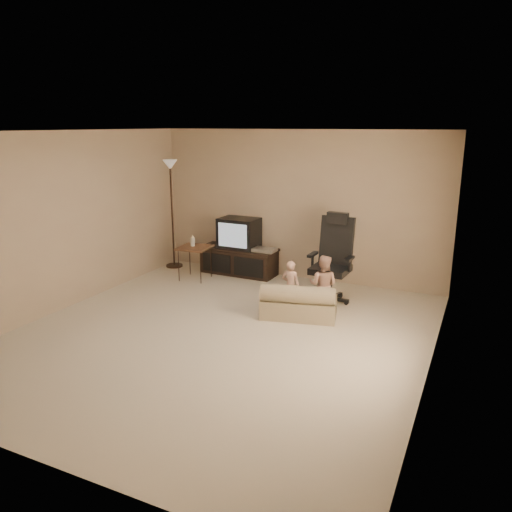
{
  "coord_description": "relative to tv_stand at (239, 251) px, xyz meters",
  "views": [
    {
      "loc": [
        2.88,
        -5.09,
        2.58
      ],
      "look_at": [
        0.22,
        0.6,
        0.91
      ],
      "focal_mm": 35.0,
      "sensor_mm": 36.0,
      "label": 1
    }
  ],
  "objects": [
    {
      "name": "floor",
      "position": [
        0.99,
        -2.49,
        -0.42
      ],
      "size": [
        5.5,
        5.5,
        0.0
      ],
      "primitive_type": "plane",
      "color": "beige",
      "rests_on": "ground"
    },
    {
      "name": "tv_stand",
      "position": [
        0.0,
        0.0,
        0.0
      ],
      "size": [
        1.41,
        0.55,
        1.0
      ],
      "rotation": [
        0.0,
        0.0,
        -0.02
      ],
      "color": "black",
      "rests_on": "floor"
    },
    {
      "name": "toddler_right",
      "position": [
        1.93,
        -1.23,
        0.01
      ],
      "size": [
        0.41,
        0.23,
        0.84
      ],
      "primitive_type": "imported",
      "rotation": [
        0.0,
        0.0,
        3.16
      ],
      "color": "tan",
      "rests_on": "floor"
    },
    {
      "name": "side_table",
      "position": [
        -0.55,
        -0.6,
        0.13
      ],
      "size": [
        0.56,
        0.56,
        0.77
      ],
      "rotation": [
        0.0,
        0.0,
        0.09
      ],
      "color": "brown",
      "rests_on": "floor"
    },
    {
      "name": "office_chair",
      "position": [
        1.88,
        -0.65,
        0.06
      ],
      "size": [
        0.65,
        0.67,
        1.32
      ],
      "rotation": [
        0.0,
        0.0,
        -0.04
      ],
      "color": "black",
      "rests_on": "floor"
    },
    {
      "name": "floor_lamp",
      "position": [
        -1.31,
        -0.11,
        1.02
      ],
      "size": [
        0.31,
        0.31,
        1.97
      ],
      "color": "#2F1F15",
      "rests_on": "floor"
    },
    {
      "name": "room_shell",
      "position": [
        0.99,
        -2.49,
        1.1
      ],
      "size": [
        5.5,
        5.5,
        5.5
      ],
      "color": "white",
      "rests_on": "floor"
    },
    {
      "name": "toddler_left",
      "position": [
        1.48,
        -1.32,
        -0.05
      ],
      "size": [
        0.27,
        0.2,
        0.74
      ],
      "primitive_type": "imported",
      "rotation": [
        0.0,
        0.0,
        3.11
      ],
      "color": "tan",
      "rests_on": "floor"
    },
    {
      "name": "child_sofa",
      "position": [
        1.68,
        -1.52,
        -0.21
      ],
      "size": [
        1.12,
        0.79,
        0.5
      ],
      "rotation": [
        0.0,
        0.0,
        0.23
      ],
      "color": "gray",
      "rests_on": "floor"
    }
  ]
}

